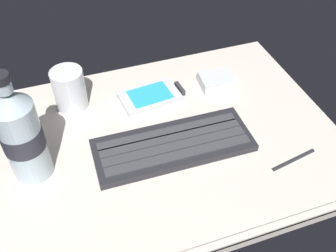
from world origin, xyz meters
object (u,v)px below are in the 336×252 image
Objects in this scene: juice_cup at (70,91)px; charger_block at (216,81)px; water_bottle at (21,134)px; handheld_device at (153,96)px; stylus_pen at (294,159)px; keyboard at (175,144)px.

charger_block is (30.49, -3.61, -2.71)cm from juice_cup.
water_bottle reaches higher than juice_cup.
handheld_device is at bearing 179.48° from charger_block.
water_bottle reaches higher than handheld_device.
water_bottle is 41.82cm from charger_block.
juice_cup is at bearing 167.84° from handheld_device.
handheld_device is 1.40× the size of stylus_pen.
charger_block is at bearing 15.73° from water_bottle.
keyboard is at bearing -48.46° from juice_cup.
juice_cup is 44.63cm from stylus_pen.
keyboard is at bearing -91.44° from handheld_device.
stylus_pen is (34.83, -27.68, -3.56)cm from juice_cup.
charger_block is 24.47cm from stylus_pen.
juice_cup is 30.83cm from charger_block.
water_bottle is (-9.06, -14.76, 5.10)cm from juice_cup.
keyboard is 21.44cm from stylus_pen.
juice_cup is at bearing 58.46° from water_bottle.
keyboard is 26.35cm from water_bottle.
handheld_device is at bearing -12.16° from juice_cup.
charger_block is at bearing -6.76° from juice_cup.
stylus_pen is at bearing -27.36° from keyboard.
juice_cup is 0.89× the size of stylus_pen.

